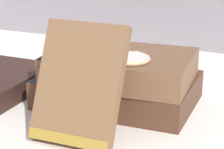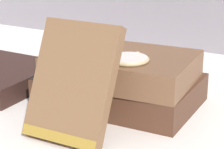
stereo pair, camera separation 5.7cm
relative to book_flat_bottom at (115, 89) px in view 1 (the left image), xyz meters
name	(u,v)px [view 1 (the left image)]	position (x,y,z in m)	size (l,w,h in m)	color
ground_plane	(85,115)	(-0.02, -0.06, -0.02)	(3.00, 3.00, 0.00)	white
book_flat_bottom	(115,89)	(0.00, 0.00, 0.00)	(0.21, 0.14, 0.04)	#4C2D1E
book_flat_top	(117,66)	(0.01, -0.01, 0.04)	(0.19, 0.14, 0.04)	brown
book_leaning_front	(79,88)	(0.00, -0.12, 0.04)	(0.10, 0.07, 0.13)	brown
pocket_watch	(130,59)	(0.04, -0.04, 0.06)	(0.05, 0.06, 0.01)	silver
reading_glasses	(107,71)	(-0.06, 0.12, -0.02)	(0.11, 0.08, 0.00)	#4C3828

